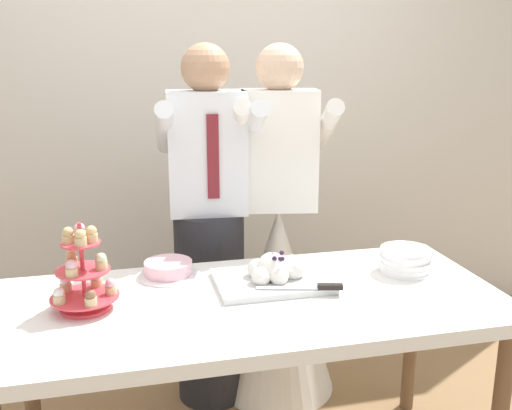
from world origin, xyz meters
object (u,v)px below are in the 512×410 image
(main_cake_tray, at_px, (274,274))
(cupcake_stand, at_px, (83,276))
(dessert_table, at_px, (252,317))
(round_cake, at_px, (168,269))
(person_bride, at_px, (278,276))
(plate_stack, at_px, (405,260))
(person_groom, at_px, (209,249))

(main_cake_tray, bearing_deg, cupcake_stand, -174.61)
(cupcake_stand, bearing_deg, main_cake_tray, 5.39)
(dessert_table, distance_m, main_cake_tray, 0.19)
(cupcake_stand, bearing_deg, round_cake, 38.16)
(person_bride, bearing_deg, plate_stack, -55.64)
(main_cake_tray, distance_m, person_bride, 0.61)
(plate_stack, height_order, person_bride, person_bride)
(plate_stack, xyz_separation_m, round_cake, (-0.92, 0.17, -0.02))
(person_groom, xyz_separation_m, person_bride, (0.33, -0.00, -0.16))
(main_cake_tray, bearing_deg, dessert_table, -135.42)
(main_cake_tray, bearing_deg, person_bride, 72.69)
(cupcake_stand, height_order, plate_stack, cupcake_stand)
(cupcake_stand, bearing_deg, person_bride, 35.47)
(person_groom, bearing_deg, plate_stack, -37.93)
(round_cake, bearing_deg, dessert_table, -46.20)
(person_groom, bearing_deg, round_cake, -120.64)
(cupcake_stand, height_order, person_groom, person_groom)
(round_cake, height_order, person_groom, person_groom)
(round_cake, bearing_deg, plate_stack, -10.79)
(main_cake_tray, bearing_deg, person_groom, 106.37)
(plate_stack, bearing_deg, main_cake_tray, 179.83)
(cupcake_stand, xyz_separation_m, main_cake_tray, (0.68, 0.06, -0.08))
(cupcake_stand, distance_m, person_bride, 1.09)
(dessert_table, bearing_deg, plate_stack, 9.28)
(cupcake_stand, bearing_deg, dessert_table, -4.34)
(cupcake_stand, relative_size, round_cake, 1.27)
(cupcake_stand, xyz_separation_m, plate_stack, (1.22, 0.06, -0.07))
(person_groom, height_order, person_bride, same)
(cupcake_stand, height_order, main_cake_tray, cupcake_stand)
(main_cake_tray, distance_m, round_cake, 0.42)
(main_cake_tray, relative_size, plate_stack, 2.11)
(main_cake_tray, xyz_separation_m, plate_stack, (0.54, -0.00, 0.01))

